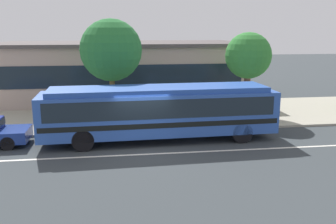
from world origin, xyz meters
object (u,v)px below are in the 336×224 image
transit_bus (160,109)px  pedestrian_waiting_near_sign (169,108)px  street_tree_near_stop (111,50)px  bus_stop_sign (218,99)px  pedestrian_standing_by_tree (247,104)px  pedestrian_walking_along_curb (137,105)px  street_tree_mid_block (248,56)px

transit_bus → pedestrian_waiting_near_sign: 2.49m
pedestrian_waiting_near_sign → street_tree_near_stop: bearing=149.4°
bus_stop_sign → pedestrian_waiting_near_sign: bearing=167.5°
transit_bus → pedestrian_standing_by_tree: 6.26m
pedestrian_walking_along_curb → street_tree_near_stop: 3.47m
transit_bus → street_tree_near_stop: street_tree_near_stop is taller
pedestrian_walking_along_curb → street_tree_mid_block: (6.98, 1.16, 2.64)m
transit_bus → pedestrian_standing_by_tree: size_ratio=6.81×
pedestrian_walking_along_curb → street_tree_mid_block: bearing=9.5°
bus_stop_sign → street_tree_near_stop: (-5.75, 2.42, 2.51)m
pedestrian_waiting_near_sign → street_tree_mid_block: bearing=22.5°
pedestrian_standing_by_tree → bus_stop_sign: size_ratio=0.69×
street_tree_near_stop → pedestrian_standing_by_tree: bearing=-9.1°
transit_bus → pedestrian_waiting_near_sign: size_ratio=6.60×
street_tree_near_stop → pedestrian_waiting_near_sign: bearing=-30.6°
street_tree_mid_block → pedestrian_waiting_near_sign: bearing=-157.5°
pedestrian_standing_by_tree → street_tree_mid_block: size_ratio=0.33×
pedestrian_walking_along_curb → street_tree_near_stop: size_ratio=0.29×
pedestrian_standing_by_tree → street_tree_mid_block: bearing=72.0°
street_tree_near_stop → street_tree_mid_block: bearing=2.3°
transit_bus → pedestrian_walking_along_curb: bearing=105.8°
pedestrian_walking_along_curb → street_tree_mid_block: 7.56m
transit_bus → pedestrian_walking_along_curb: transit_bus is taller
transit_bus → bus_stop_sign: size_ratio=4.70×
pedestrian_waiting_near_sign → street_tree_near_stop: (-3.11, 1.84, 3.06)m
transit_bus → bus_stop_sign: 3.86m
pedestrian_walking_along_curb → street_tree_near_stop: (-1.36, 0.83, 3.08)m
pedestrian_waiting_near_sign → street_tree_mid_block: 6.24m
bus_stop_sign → street_tree_near_stop: bearing=157.1°
pedestrian_walking_along_curb → pedestrian_standing_by_tree: size_ratio=1.01×
transit_bus → pedestrian_waiting_near_sign: transit_bus is taller
pedestrian_standing_by_tree → street_tree_near_stop: bearing=170.9°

